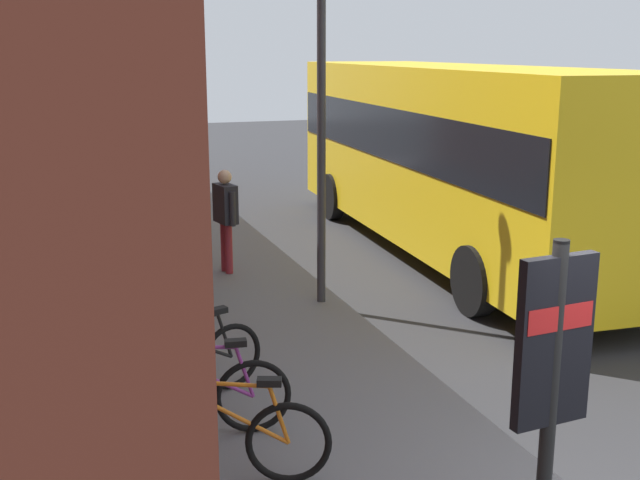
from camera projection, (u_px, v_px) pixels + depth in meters
ground at (411, 305)px, 11.58m from camera, size 60.00×60.00×0.00m
sidewalk_pavement at (198, 282)px, 12.52m from camera, size 24.00×3.50×0.12m
station_facade at (42, 48)px, 11.93m from camera, size 22.00×0.65×7.29m
bicycle_nearest_sign at (226, 439)px, 6.52m from camera, size 0.71×1.69×0.97m
bicycle_end_of_row at (197, 398)px, 7.30m from camera, size 0.48×1.76×0.97m
bicycle_mid_rack at (188, 366)px, 8.04m from camera, size 0.70×1.70×0.97m
transit_info_sign at (553, 364)px, 4.95m from camera, size 0.14×0.56×2.40m
city_bus at (452, 148)px, 14.16m from camera, size 10.62×3.11×3.35m
pedestrian_near_bus at (226, 210)px, 12.61m from camera, size 0.62×0.33×1.67m
pedestrian_by_facade at (192, 222)px, 11.46m from camera, size 0.49×0.58×1.78m
street_lamp at (321, 90)px, 10.67m from camera, size 0.28×0.28×5.00m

